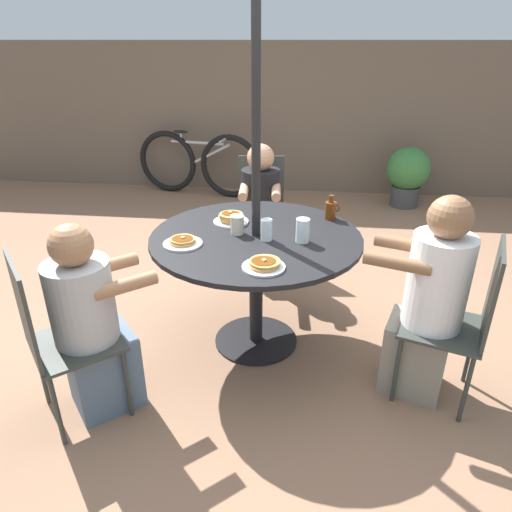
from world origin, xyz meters
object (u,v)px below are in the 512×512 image
patio_chair_east (54,334)px  diner_east (92,328)px  coffee_cup (237,225)px  syrup_bottle (331,210)px  diner_north (260,216)px  pancake_plate_b (231,219)px  drinking_glass_b (303,230)px  pancake_plate_a (183,242)px  bicycle (198,163)px  patio_chair_north (261,207)px  potted_shrub (408,174)px  drinking_glass_a (266,230)px  diner_south (428,306)px  pancake_plate_c (264,265)px  patio_table (256,251)px  patio_chair_south (463,317)px

patio_chair_east → diner_east: 0.18m
diner_east → coffee_cup: 1.00m
syrup_bottle → diner_north: bearing=127.9°
pancake_plate_b → drinking_glass_b: bearing=-28.9°
pancake_plate_a → bicycle: size_ratio=0.14×
pancake_plate_b → pancake_plate_a: bearing=-120.0°
patio_chair_north → potted_shrub: 2.34m
patio_chair_north → diner_east: 1.97m
drinking_glass_a → pancake_plate_a: bearing=-165.1°
diner_east → diner_south: diner_south is taller
pancake_plate_a → diner_south: bearing=-6.1°
diner_east → drinking_glass_a: bearing=84.8°
patio_chair_north → coffee_cup: bearing=84.5°
pancake_plate_a → pancake_plate_c: 0.55m
bicycle → potted_shrub: (2.56, -0.17, -0.00)m
diner_north → syrup_bottle: (0.53, -0.68, 0.32)m
diner_south → coffee_cup: 1.16m
diner_south → diner_east: bearing=120.1°
patio_table → patio_chair_south: (1.13, -0.39, -0.13)m
pancake_plate_b → diner_south: bearing=-24.5°
patio_chair_north → diner_north: size_ratio=0.86×
patio_chair_south → pancake_plate_b: (-1.31, 0.58, 0.27)m
patio_chair_east → drinking_glass_b: 1.41m
bicycle → pancake_plate_a: bearing=-68.0°
pancake_plate_b → potted_shrub: pancake_plate_b is taller
pancake_plate_a → drinking_glass_a: (0.47, 0.12, 0.05)m
pancake_plate_b → bicycle: (-0.92, 2.92, -0.39)m
diner_north → pancake_plate_a: (-0.32, -1.20, 0.27)m
diner_east → potted_shrub: size_ratio=1.52×
patio_chair_east → pancake_plate_c: 1.08m
diner_south → coffee_cup: (-1.07, 0.35, 0.28)m
pancake_plate_c → patio_chair_east: bearing=-160.3°
diner_south → pancake_plate_b: bearing=84.7°
drinking_glass_a → drinking_glass_b: 0.21m
patio_chair_south → diner_south: (-0.17, 0.06, 0.02)m
coffee_cup → bicycle: bearing=107.7°
patio_table → patio_chair_north: 1.20m
patio_chair_east → syrup_bottle: size_ratio=5.97×
diner_east → pancake_plate_c: size_ratio=4.76×
patio_chair_north → drinking_glass_a: 1.30m
pancake_plate_c → drinking_glass_a: drinking_glass_a is taller
pancake_plate_c → patio_table: bearing=102.0°
pancake_plate_b → drinking_glass_a: 0.36m
pancake_plate_a → syrup_bottle: 1.00m
patio_chair_east → diner_north: bearing=114.5°
patio_table → bicycle: (-1.10, 3.11, -0.26)m
patio_table → pancake_plate_a: (-0.40, -0.19, 0.12)m
diner_north → diner_east: size_ratio=1.03×
pancake_plate_b → patio_chair_east: bearing=-126.5°
coffee_cup → pancake_plate_b: bearing=111.0°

